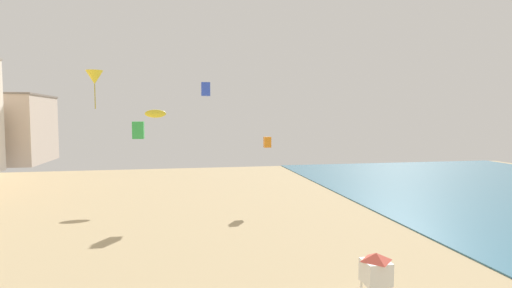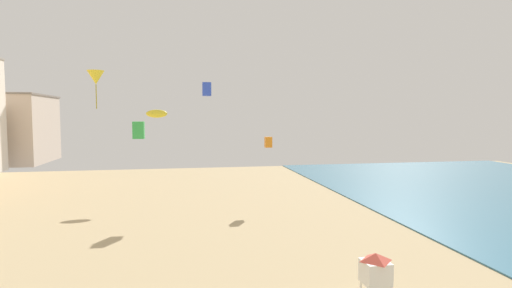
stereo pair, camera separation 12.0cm
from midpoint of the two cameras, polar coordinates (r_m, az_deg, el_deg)
name	(u,v)px [view 2 (the right image)]	position (r m, az deg, el deg)	size (l,w,h in m)	color
lifeguard_stand	(376,269)	(18.95, 16.82, -16.68)	(1.10, 1.10, 2.55)	white
kite_blue_box	(207,89)	(40.85, -6.94, 7.75)	(0.86, 0.86, 1.35)	blue
kite_yellow_parafoil	(157,114)	(43.98, -13.87, 4.21)	(2.22, 0.62, 0.86)	yellow
kite_orange_box	(268,142)	(38.70, 1.85, 0.27)	(0.65, 0.65, 1.02)	orange
kite_yellow_delta	(96,78)	(40.30, -21.76, 8.78)	(1.56, 1.56, 3.54)	yellow
kite_green_box	(139,130)	(23.72, -16.22, 1.91)	(0.62, 0.62, 0.98)	green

